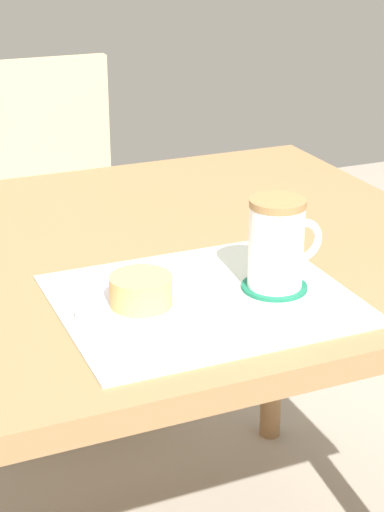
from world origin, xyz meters
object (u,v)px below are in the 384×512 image
(pastry_plate, at_px, (141,308))
(pastry, at_px, (141,290))
(wooden_chair, at_px, (50,220))
(dining_table, at_px, (126,294))
(coffee_mug, at_px, (278,243))

(pastry_plate, distance_m, pastry, 0.03)
(wooden_chair, relative_size, pastry, 10.33)
(dining_table, height_order, coffee_mug, coffee_mug)
(dining_table, distance_m, wooden_chair, 0.81)
(coffee_mug, bearing_deg, dining_table, 122.20)
(pastry, relative_size, coffee_mug, 0.65)
(pastry_plate, height_order, coffee_mug, coffee_mug)
(pastry_plate, height_order, pastry, pastry)
(dining_table, height_order, pastry, pastry)
(wooden_chair, xyz_separation_m, coffee_mug, (0.07, -1.02, 0.31))
(dining_table, xyz_separation_m, coffee_mug, (0.14, -0.23, 0.15))
(dining_table, height_order, pastry_plate, pastry_plate)
(wooden_chair, distance_m, coffee_mug, 1.07)
(pastry, bearing_deg, dining_table, 76.64)
(pastry_plate, bearing_deg, dining_table, 76.64)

